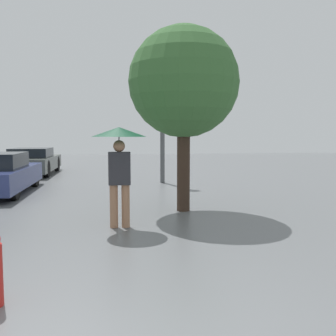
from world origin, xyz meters
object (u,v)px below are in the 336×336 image
Objects in this scene: pedestrian at (119,150)px; tree at (184,83)px; parked_car_farthest at (33,161)px; street_lamp at (162,102)px.

pedestrian is 0.45× the size of tree.
parked_car_farthest is 1.10× the size of tree.
pedestrian is 0.41× the size of parked_car_farthest.
parked_car_farthest is 1.01× the size of street_lamp.
tree is at bearing -92.15° from street_lamp.
pedestrian is 0.42× the size of street_lamp.
street_lamp is at bearing 87.85° from tree.
pedestrian is 2.35m from tree.
street_lamp is (1.59, 6.16, 1.40)m from pedestrian.
parked_car_farthest is at bearing 120.00° from tree.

